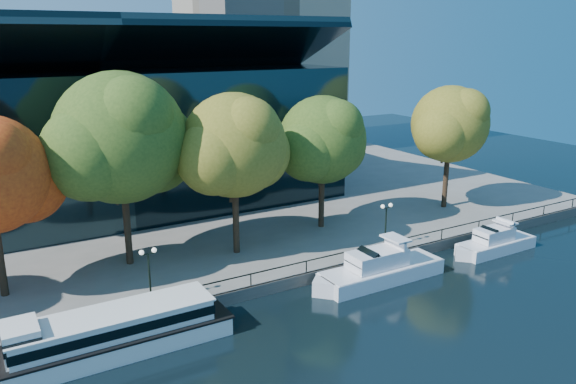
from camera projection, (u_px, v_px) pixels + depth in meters
ground at (272, 315)px, 40.36m from camera, size 160.00×160.00×0.00m
promenade at (132, 192)px, 70.42m from camera, size 90.00×67.08×1.00m
railing at (251, 274)px, 42.54m from camera, size 88.20×0.08×0.99m
convention_building at (102, 137)px, 62.51m from camera, size 50.00×24.57×21.43m
tour_boat at (99, 335)px, 34.86m from camera, size 17.46×3.89×3.31m
cruiser_near at (377, 269)px, 45.58m from camera, size 12.10×3.12×3.51m
cruiser_far at (493, 242)px, 51.88m from camera, size 9.14×2.53×2.99m
tree_2 at (123, 140)px, 44.27m from camera, size 13.09×10.74×15.87m
tree_3 at (236, 147)px, 46.99m from camera, size 11.04×9.06×13.98m
tree_4 at (324, 142)px, 53.90m from camera, size 10.59×8.69×13.02m
tree_5 at (451, 126)px, 60.28m from camera, size 10.34×8.48×13.40m
lamp_1 at (149, 263)px, 39.42m from camera, size 1.26×0.36×4.03m
lamp_2 at (386, 215)px, 49.98m from camera, size 1.26×0.36×4.03m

